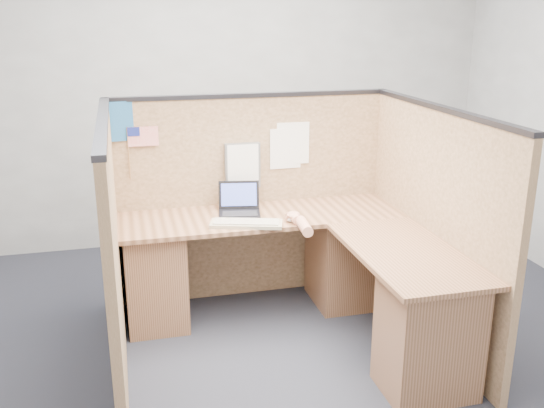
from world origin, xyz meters
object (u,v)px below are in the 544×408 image
object	(u,v)px
keyboard	(246,223)
mouse	(293,219)
l_desk	(302,279)
laptop	(238,206)

from	to	relation	value
keyboard	mouse	distance (m)	0.32
l_desk	laptop	world-z (taller)	laptop
laptop	keyboard	xyz separation A→B (m)	(0.00, -0.28, -0.04)
laptop	mouse	size ratio (longest dim) A/B	3.02
laptop	keyboard	bearing A→B (deg)	-79.63
l_desk	laptop	size ratio (longest dim) A/B	6.12
keyboard	laptop	bearing A→B (deg)	107.12
laptop	keyboard	size ratio (longest dim) A/B	0.64
l_desk	mouse	distance (m)	0.41
l_desk	keyboard	distance (m)	0.52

